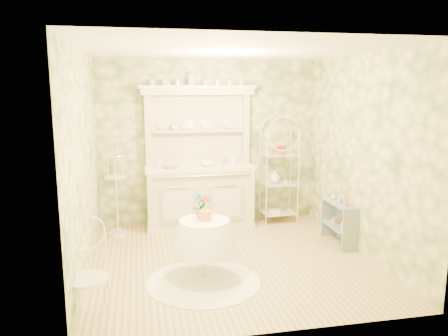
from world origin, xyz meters
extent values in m
plane|color=tan|center=(0.00, 0.00, 0.00)|extent=(3.60, 3.60, 0.00)
plane|color=white|center=(0.00, 0.00, 2.70)|extent=(3.60, 3.60, 0.00)
plane|color=beige|center=(-1.80, 0.00, 1.35)|extent=(3.60, 3.60, 0.00)
plane|color=beige|center=(1.80, 0.00, 1.35)|extent=(3.60, 3.60, 0.00)
plane|color=beige|center=(0.00, 1.80, 1.35)|extent=(3.60, 3.60, 0.00)
plane|color=beige|center=(0.00, -1.80, 1.35)|extent=(3.60, 3.60, 0.00)
cube|color=beige|center=(-0.20, 1.52, 1.15)|extent=(1.87, 0.61, 2.29)
cube|color=white|center=(1.15, 1.53, 0.86)|extent=(0.56, 0.43, 1.72)
cube|color=#7D8FA4|center=(1.68, 0.31, 0.31)|extent=(0.33, 0.75, 0.63)
cylinder|color=white|center=(-0.43, -0.47, 0.38)|extent=(0.80, 0.80, 0.76)
cube|color=white|center=(-1.68, -1.27, 0.43)|extent=(0.49, 0.49, 0.87)
cube|color=white|center=(-1.52, 1.35, 0.78)|extent=(0.40, 0.40, 1.55)
cylinder|color=#9B603E|center=(-0.23, 0.52, 0.11)|extent=(0.38, 0.38, 0.21)
cylinder|color=white|center=(-0.46, -0.61, 0.01)|extent=(1.54, 1.54, 0.01)
imported|color=white|center=(-0.66, 1.43, 1.02)|extent=(0.30, 0.30, 0.07)
imported|color=white|center=(-0.07, 1.49, 1.02)|extent=(0.25, 0.25, 0.08)
imported|color=white|center=(-0.58, 1.68, 1.61)|extent=(0.13, 0.13, 0.09)
imported|color=white|center=(0.18, 1.68, 1.61)|extent=(0.10, 0.10, 0.09)
imported|color=#3F7238|center=(-0.47, -0.43, 0.85)|extent=(0.20, 0.17, 0.32)
imported|color=#B77842|center=(1.67, 0.12, 0.68)|extent=(0.07, 0.07, 0.16)
imported|color=#9EBAD2|center=(1.68, 0.34, 0.65)|extent=(0.07, 0.07, 0.12)
imported|color=silver|center=(1.66, 0.50, 0.65)|extent=(0.10, 0.10, 0.10)
camera|label=1|loc=(-1.16, -5.36, 2.24)|focal=35.00mm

